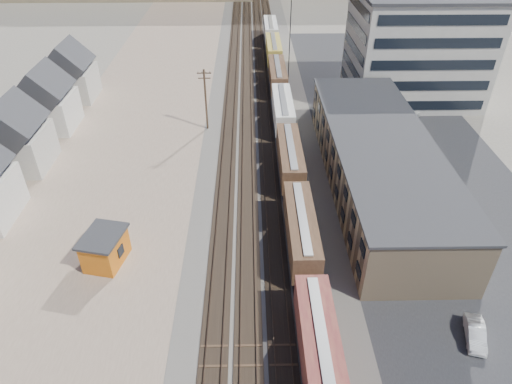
{
  "coord_description": "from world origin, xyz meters",
  "views": [
    {
      "loc": [
        -1.75,
        -25.14,
        34.51
      ],
      "look_at": [
        -0.97,
        19.55,
        3.0
      ],
      "focal_mm": 32.0,
      "sensor_mm": 36.0,
      "label": 1
    }
  ],
  "objects_px": {
    "freight_train": "(286,131)",
    "parked_car_white": "(475,334)",
    "utility_pole_north": "(206,98)",
    "parked_car_blue": "(396,100)",
    "maintenance_shed": "(105,248)"
  },
  "relations": [
    {
      "from": "freight_train",
      "to": "maintenance_shed",
      "type": "height_order",
      "value": "freight_train"
    },
    {
      "from": "parked_car_white",
      "to": "parked_car_blue",
      "type": "relative_size",
      "value": 0.71
    },
    {
      "from": "freight_train",
      "to": "parked_car_blue",
      "type": "xyz_separation_m",
      "value": [
        20.93,
        15.28,
        -1.96
      ]
    },
    {
      "from": "utility_pole_north",
      "to": "parked_car_white",
      "type": "bearing_deg",
      "value": -57.16
    },
    {
      "from": "freight_train",
      "to": "parked_car_white",
      "type": "height_order",
      "value": "freight_train"
    },
    {
      "from": "freight_train",
      "to": "utility_pole_north",
      "type": "relative_size",
      "value": 11.97
    },
    {
      "from": "parked_car_white",
      "to": "maintenance_shed",
      "type": "bearing_deg",
      "value": 178.09
    },
    {
      "from": "freight_train",
      "to": "parked_car_white",
      "type": "relative_size",
      "value": 28.01
    },
    {
      "from": "freight_train",
      "to": "utility_pole_north",
      "type": "distance_m",
      "value": 14.13
    },
    {
      "from": "freight_train",
      "to": "parked_car_blue",
      "type": "height_order",
      "value": "freight_train"
    },
    {
      "from": "freight_train",
      "to": "utility_pole_north",
      "type": "xyz_separation_m",
      "value": [
        -12.3,
        6.49,
        2.5
      ]
    },
    {
      "from": "freight_train",
      "to": "utility_pole_north",
      "type": "height_order",
      "value": "utility_pole_north"
    },
    {
      "from": "freight_train",
      "to": "maintenance_shed",
      "type": "xyz_separation_m",
      "value": [
        -20.89,
        -24.45,
        -0.9
      ]
    },
    {
      "from": "utility_pole_north",
      "to": "maintenance_shed",
      "type": "relative_size",
      "value": 1.73
    },
    {
      "from": "parked_car_blue",
      "to": "utility_pole_north",
      "type": "bearing_deg",
      "value": 167.97
    }
  ]
}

